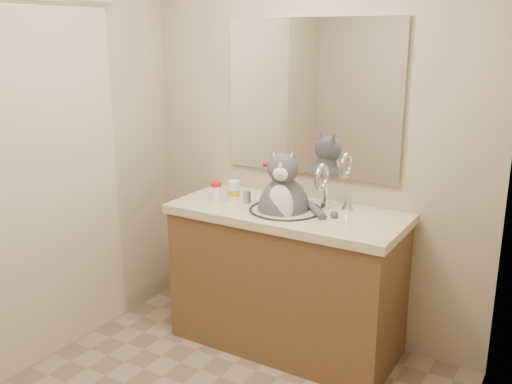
# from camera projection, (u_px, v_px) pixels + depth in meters

# --- Properties ---
(room) EXTENTS (2.22, 2.52, 2.42)m
(room) POSITION_uv_depth(u_px,v_px,m) (178.00, 187.00, 2.33)
(room) COLOR gray
(room) RESTS_ON ground
(vanity) EXTENTS (1.34, 0.59, 1.12)m
(vanity) POSITION_uv_depth(u_px,v_px,m) (286.00, 276.00, 3.33)
(vanity) COLOR brown
(vanity) RESTS_ON ground
(mirror) EXTENTS (1.10, 0.02, 0.90)m
(mirror) POSITION_uv_depth(u_px,v_px,m) (311.00, 98.00, 3.29)
(mirror) COLOR white
(mirror) RESTS_ON room
(shower_curtain) EXTENTS (0.02, 1.30, 1.93)m
(shower_curtain) POSITION_uv_depth(u_px,v_px,m) (33.00, 188.00, 2.98)
(shower_curtain) COLOR #BEB390
(shower_curtain) RESTS_ON ground
(cat) EXTENTS (0.48, 0.39, 0.57)m
(cat) POSITION_uv_depth(u_px,v_px,m) (284.00, 205.00, 3.21)
(cat) COLOR #4A4A50
(cat) RESTS_ON vanity
(pill_bottle_redcap) EXTENTS (0.06, 0.06, 0.11)m
(pill_bottle_redcap) POSITION_uv_depth(u_px,v_px,m) (216.00, 191.00, 3.40)
(pill_bottle_redcap) COLOR white
(pill_bottle_redcap) RESTS_ON vanity
(pill_bottle_orange) EXTENTS (0.07, 0.07, 0.12)m
(pill_bottle_orange) POSITION_uv_depth(u_px,v_px,m) (234.00, 191.00, 3.39)
(pill_bottle_orange) COLOR white
(pill_bottle_orange) RESTS_ON vanity
(grey_canister) EXTENTS (0.05, 0.05, 0.07)m
(grey_canister) POSITION_uv_depth(u_px,v_px,m) (247.00, 197.00, 3.34)
(grey_canister) COLOR gray
(grey_canister) RESTS_ON vanity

